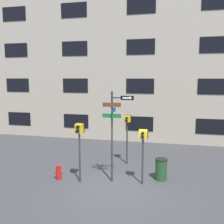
% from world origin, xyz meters
% --- Properties ---
extents(ground_plane, '(60.00, 60.00, 0.00)m').
position_xyz_m(ground_plane, '(0.00, 0.00, 0.00)').
color(ground_plane, '#38383A').
extents(building_facade, '(24.00, 0.63, 13.37)m').
position_xyz_m(building_facade, '(-0.00, 8.09, 6.69)').
color(building_facade, tan).
rests_on(building_facade, ground_plane).
extents(street_sign_pole, '(1.35, 0.85, 4.01)m').
position_xyz_m(street_sign_pole, '(-0.29, 0.66, 2.44)').
color(street_sign_pole, '#2D2D33').
rests_on(street_sign_pole, ground_plane).
extents(pedestrian_signal_left, '(0.38, 0.40, 2.65)m').
position_xyz_m(pedestrian_signal_left, '(-1.73, 0.26, 2.08)').
color(pedestrian_signal_left, '#2D2D33').
rests_on(pedestrian_signal_left, ground_plane).
extents(pedestrian_signal_right, '(0.41, 0.40, 2.42)m').
position_xyz_m(pedestrian_signal_right, '(0.98, 0.66, 1.91)').
color(pedestrian_signal_right, '#2D2D33').
rests_on(pedestrian_signal_right, ground_plane).
extents(pedestrian_signal_across, '(0.38, 0.40, 2.63)m').
position_xyz_m(pedestrian_signal_across, '(-0.11, 3.10, 2.05)').
color(pedestrian_signal_across, '#2D2D33').
rests_on(pedestrian_signal_across, ground_plane).
extents(fire_hydrant, '(0.40, 0.24, 0.73)m').
position_xyz_m(fire_hydrant, '(-2.78, 0.31, 0.35)').
color(fire_hydrant, red).
rests_on(fire_hydrant, ground_plane).
extents(trash_bin, '(0.55, 0.55, 0.98)m').
position_xyz_m(trash_bin, '(1.75, 1.31, 0.49)').
color(trash_bin, '#1E4723').
rests_on(trash_bin, ground_plane).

